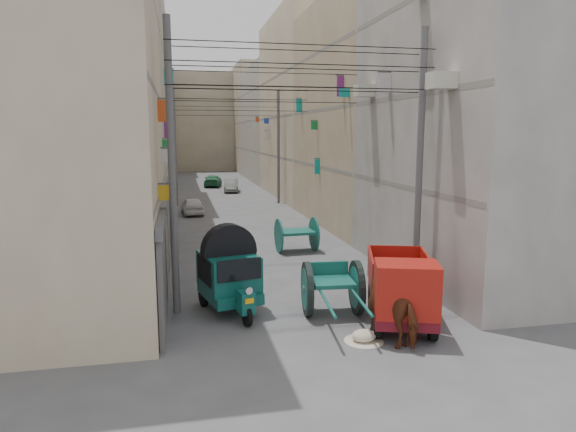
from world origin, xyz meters
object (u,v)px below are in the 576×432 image
object	(u,v)px
second_cart	(297,234)
distant_car_white	(192,206)
horse	(394,306)
mini_truck	(402,294)
distant_car_grey	(231,185)
tonga_cart	(332,287)
distant_car_green	(213,181)
auto_rickshaw	(229,272)
feed_sack	(364,336)

from	to	relation	value
second_cart	distant_car_white	bearing A→B (deg)	107.42
second_cart	horse	xyz separation A→B (m)	(0.20, -9.69, 0.06)
mini_truck	distant_car_grey	bearing A→B (deg)	109.94
tonga_cart	distant_car_green	bearing A→B (deg)	97.24
auto_rickshaw	second_cart	world-z (taller)	auto_rickshaw
mini_truck	distant_car_grey	size ratio (longest dim) A/B	1.11
auto_rickshaw	feed_sack	size ratio (longest dim) A/B	4.70
distant_car_green	distant_car_grey	bearing A→B (deg)	112.99
feed_sack	distant_car_grey	bearing A→B (deg)	89.73
mini_truck	second_cart	world-z (taller)	mini_truck
feed_sack	distant_car_white	xyz separation A→B (m)	(-3.47, 21.00, 0.39)
horse	distant_car_white	world-z (taller)	horse
tonga_cart	feed_sack	xyz separation A→B (m)	(0.20, -2.00, -0.63)
auto_rickshaw	distant_car_green	distance (m)	34.89
feed_sack	distant_car_green	distance (m)	37.79
auto_rickshaw	horse	size ratio (longest dim) A/B	1.43
tonga_cart	mini_truck	world-z (taller)	mini_truck
mini_truck	distant_car_white	world-z (taller)	mini_truck
distant_car_green	second_cart	bearing A→B (deg)	101.99
tonga_cart	distant_car_white	world-z (taller)	tonga_cart
mini_truck	distant_car_green	size ratio (longest dim) A/B	1.01
tonga_cart	second_cart	size ratio (longest dim) A/B	2.03
distant_car_grey	distant_car_green	distance (m)	5.01
second_cart	distant_car_green	size ratio (longest dim) A/B	0.46
horse	distant_car_green	distance (m)	37.80
mini_truck	second_cart	size ratio (longest dim) A/B	2.21
auto_rickshaw	feed_sack	xyz separation A→B (m)	(2.94, -2.94, -0.97)
distant_car_white	distant_car_grey	size ratio (longest dim) A/B	0.93
feed_sack	distant_car_grey	xyz separation A→B (m)	(0.15, 32.93, 0.40)
second_cart	feed_sack	bearing A→B (deg)	-95.62
mini_truck	tonga_cart	bearing A→B (deg)	154.76
auto_rickshaw	second_cart	bearing A→B (deg)	49.55
horse	distant_car_green	world-z (taller)	horse
tonga_cart	distant_car_green	size ratio (longest dim) A/B	0.93
tonga_cart	feed_sack	world-z (taller)	tonga_cart
feed_sack	mini_truck	bearing A→B (deg)	26.96
tonga_cart	distant_car_green	xyz separation A→B (m)	(-0.89, 35.77, -0.24)
auto_rickshaw	mini_truck	bearing A→B (deg)	-41.77
auto_rickshaw	distant_car_white	size ratio (longest dim) A/B	0.89
mini_truck	distant_car_green	bearing A→B (deg)	111.59
auto_rickshaw	distant_car_grey	distance (m)	30.15
distant_car_white	distant_car_grey	world-z (taller)	distant_car_grey
horse	tonga_cart	bearing A→B (deg)	-83.44
mini_truck	horse	distance (m)	0.79
second_cart	feed_sack	xyz separation A→B (m)	(-0.57, -9.70, -0.62)
distant_car_white	distant_car_grey	distance (m)	12.47
feed_sack	horse	world-z (taller)	horse
mini_truck	second_cart	bearing A→B (deg)	112.31
mini_truck	feed_sack	size ratio (longest dim) A/B	6.28
second_cart	feed_sack	world-z (taller)	second_cart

